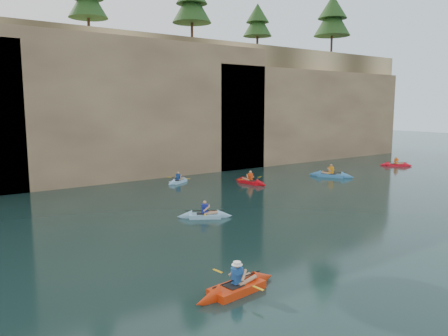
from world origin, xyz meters
TOP-DOWN VIEW (x-y plane):
  - ground at (0.00, 0.00)m, footprint 160.00×160.00m
  - cliff at (0.00, 30.00)m, footprint 70.00×16.00m
  - cliff_slab_center at (2.00, 22.60)m, footprint 24.00×2.40m
  - cliff_slab_east at (22.00, 22.60)m, footprint 26.00×2.40m
  - sea_cave_center at (-4.00, 21.95)m, footprint 3.50×1.00m
  - sea_cave_east at (10.00, 21.95)m, footprint 5.00×1.00m
  - main_kayaker at (-5.36, 0.51)m, footprint 3.39×2.26m
  - kayaker_ltblue_near at (-1.10, 8.80)m, footprint 2.84×2.13m
  - kayaker_red_far at (7.26, 15.21)m, footprint 2.40×3.36m
  - kayaker_ltblue_mid at (3.06, 18.76)m, footprint 2.76×1.91m
  - kayaker_blue_east at (14.60, 13.67)m, footprint 2.47×3.66m
  - kayaker_extra_east at (24.80, 14.29)m, footprint 2.50×2.72m

SIDE VIEW (x-z plane):
  - ground at x=0.00m, z-range 0.00..0.00m
  - kayaker_ltblue_mid at x=3.06m, z-range -0.40..0.66m
  - kayaker_extra_east at x=24.80m, z-range -0.43..0.71m
  - kayaker_ltblue_near at x=-1.10m, z-range -0.43..0.72m
  - kayaker_red_far at x=7.26m, z-range -0.46..0.76m
  - kayaker_blue_east at x=14.60m, z-range -0.50..0.83m
  - main_kayaker at x=-5.36m, z-range -0.45..0.78m
  - sea_cave_center at x=-4.00m, z-range 0.00..3.20m
  - sea_cave_east at x=10.00m, z-range 0.00..4.50m
  - cliff_slab_east at x=22.00m, z-range 0.00..9.84m
  - cliff_slab_center at x=2.00m, z-range 0.00..11.40m
  - cliff at x=0.00m, z-range 0.00..12.00m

